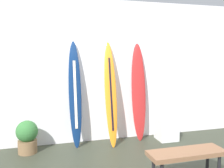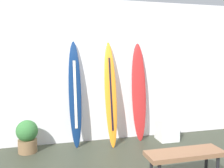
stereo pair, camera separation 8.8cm
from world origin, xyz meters
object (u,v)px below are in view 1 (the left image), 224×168
(bench, at_px, (187,155))
(display_block_left, at_px, (167,129))
(potted_plant, at_px, (27,136))
(surfboard_navy, at_px, (75,94))
(surfboard_crimson, at_px, (139,93))
(surfboard_sunset, at_px, (111,95))

(bench, bearing_deg, display_block_left, 69.90)
(display_block_left, xyz_separation_m, potted_plant, (-2.71, 0.04, 0.09))
(potted_plant, bearing_deg, surfboard_navy, 6.90)
(surfboard_crimson, height_order, bench, surfboard_crimson)
(surfboard_sunset, xyz_separation_m, bench, (0.55, -1.77, -0.56))
(display_block_left, bearing_deg, surfboard_sunset, 177.05)
(potted_plant, bearing_deg, bench, -39.95)
(surfboard_sunset, bearing_deg, potted_plant, -179.23)
(surfboard_sunset, bearing_deg, display_block_left, -2.95)
(surfboard_crimson, relative_size, display_block_left, 4.53)
(display_block_left, relative_size, potted_plant, 0.74)
(potted_plant, bearing_deg, surfboard_crimson, 3.71)
(surfboard_navy, height_order, potted_plant, surfboard_navy)
(surfboard_navy, bearing_deg, surfboard_sunset, -7.24)
(potted_plant, bearing_deg, display_block_left, -0.84)
(surfboard_sunset, bearing_deg, surfboard_navy, 172.76)
(display_block_left, bearing_deg, surfboard_crimson, 161.97)
(display_block_left, distance_m, potted_plant, 2.71)
(surfboard_navy, bearing_deg, potted_plant, -173.10)
(bench, bearing_deg, surfboard_sunset, 107.17)
(surfboard_crimson, xyz_separation_m, bench, (-0.07, -1.89, -0.55))
(surfboard_sunset, relative_size, bench, 1.90)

